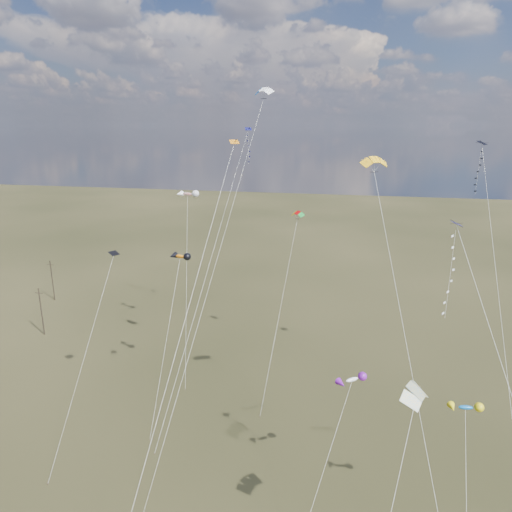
% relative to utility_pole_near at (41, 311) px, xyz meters
% --- Properties ---
extents(utility_pole_near, '(1.40, 0.20, 8.00)m').
position_rel_utility_pole_near_xyz_m(utility_pole_near, '(0.00, 0.00, 0.00)').
color(utility_pole_near, black).
rests_on(utility_pole_near, ground).
extents(utility_pole_far, '(1.40, 0.20, 8.00)m').
position_rel_utility_pole_near_xyz_m(utility_pole_far, '(-8.00, 14.00, 0.00)').
color(utility_pole_far, black).
rests_on(utility_pole_far, ground).
extents(diamond_black_high, '(3.24, 20.54, 31.29)m').
position_rel_utility_pole_near_xyz_m(diamond_black_high, '(61.31, -6.70, 22.64)').
color(diamond_black_high, black).
rests_on(diamond_black_high, ground).
extents(diamond_navy_tall, '(4.04, 29.44, 32.62)m').
position_rel_utility_pole_near_xyz_m(diamond_navy_tall, '(32.64, 4.04, 23.68)').
color(diamond_navy_tall, '#0E0F49').
rests_on(diamond_navy_tall, ground).
extents(diamond_black_mid, '(2.30, 13.57, 19.60)m').
position_rel_utility_pole_near_xyz_m(diamond_black_mid, '(22.52, -18.72, 10.74)').
color(diamond_black_mid, black).
rests_on(diamond_black_mid, ground).
extents(diamond_navy_right, '(9.35, 17.30, 26.85)m').
position_rel_utility_pole_near_xyz_m(diamond_navy_right, '(55.28, -28.83, 18.23)').
color(diamond_navy_right, '#13104F').
rests_on(diamond_navy_right, ground).
extents(diamond_orange_center, '(4.37, 23.86, 31.63)m').
position_rel_utility_pole_near_xyz_m(diamond_orange_center, '(36.30, -27.00, 16.71)').
color(diamond_orange_center, orange).
rests_on(diamond_orange_center, ground).
extents(parafoil_yellow, '(8.46, 22.13, 30.59)m').
position_rel_utility_pole_near_xyz_m(parafoil_yellow, '(49.86, -17.29, 25.70)').
color(parafoil_yellow, '#ECAA12').
rests_on(parafoil_yellow, ground).
extents(parafoil_blue_white, '(7.81, 20.94, 36.92)m').
position_rel_utility_pole_near_xyz_m(parafoil_blue_white, '(38.48, -11.09, 31.91)').
color(parafoil_blue_white, blue).
rests_on(parafoil_blue_white, ground).
extents(parafoil_striped, '(5.69, 14.94, 17.79)m').
position_rel_utility_pole_near_xyz_m(parafoil_striped, '(52.63, -33.01, 12.95)').
color(parafoil_striped, yellow).
rests_on(parafoil_striped, ground).
extents(parafoil_tricolor, '(3.04, 16.91, 21.96)m').
position_rel_utility_pole_near_xyz_m(parafoil_tricolor, '(40.78, 1.66, 17.20)').
color(parafoil_tricolor, yellow).
rests_on(parafoil_tricolor, ground).
extents(novelty_orange_black, '(2.71, 12.03, 18.24)m').
position_rel_utility_pole_near_xyz_m(novelty_orange_black, '(28.07, -9.61, 13.51)').
color(novelty_orange_black, '#CB6B0C').
rests_on(novelty_orange_black, ground).
extents(novelty_white_purple, '(5.00, 9.80, 12.37)m').
position_rel_utility_pole_near_xyz_m(novelty_white_purple, '(48.93, -23.82, 7.84)').
color(novelty_white_purple, white).
rests_on(novelty_white_purple, ground).
extents(novelty_redwhite_stripe, '(5.32, 14.00, 24.02)m').
position_rel_utility_pole_near_xyz_m(novelty_redwhite_stripe, '(24.87, 2.26, 19.27)').
color(novelty_redwhite_stripe, red).
rests_on(novelty_redwhite_stripe, ground).
extents(novelty_blue_yellow, '(2.23, 10.70, 12.61)m').
position_rel_utility_pole_near_xyz_m(novelty_blue_yellow, '(57.45, -26.41, 8.04)').
color(novelty_blue_yellow, '#0B5FAF').
rests_on(novelty_blue_yellow, ground).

